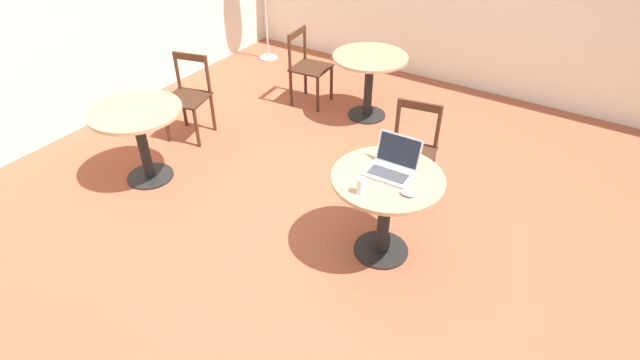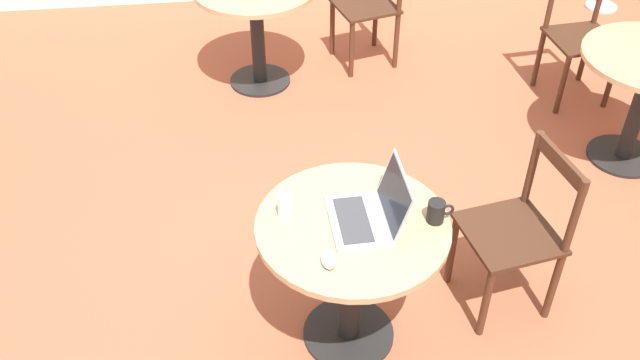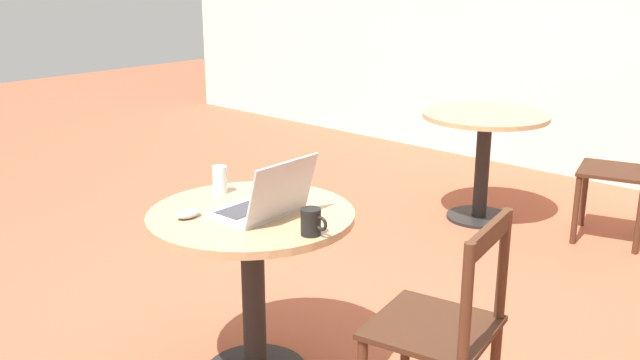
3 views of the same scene
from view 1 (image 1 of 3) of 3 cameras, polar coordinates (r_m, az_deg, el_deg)
ground_plane at (r=4.02m, az=1.90°, el=-6.30°), size 16.00×16.00×0.00m
cafe_table_near at (r=3.57m, az=7.57°, el=-1.81°), size 0.79×0.79×0.70m
cafe_table_mid at (r=5.44m, az=5.67°, el=12.31°), size 0.79×0.79×0.70m
cafe_table_far at (r=4.63m, az=-20.03°, el=5.73°), size 0.79×0.79×0.70m
chair_near_right at (r=4.27m, az=10.39°, el=3.12°), size 0.46×0.46×0.83m
chair_mid_back at (r=5.77m, az=-1.39°, el=12.74°), size 0.43×0.43×0.83m
chair_far_right at (r=5.27m, az=-14.77°, el=9.15°), size 0.48×0.48×0.83m
laptop at (r=3.49m, az=8.27°, el=1.60°), size 0.30×0.33×0.23m
mouse at (r=3.31m, az=9.95°, el=-1.52°), size 0.06×0.10×0.03m
mug at (r=3.69m, az=10.42°, el=3.44°), size 0.11×0.07×0.10m
drinking_glass at (r=3.27m, az=4.69°, el=-0.67°), size 0.06×0.06×0.11m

